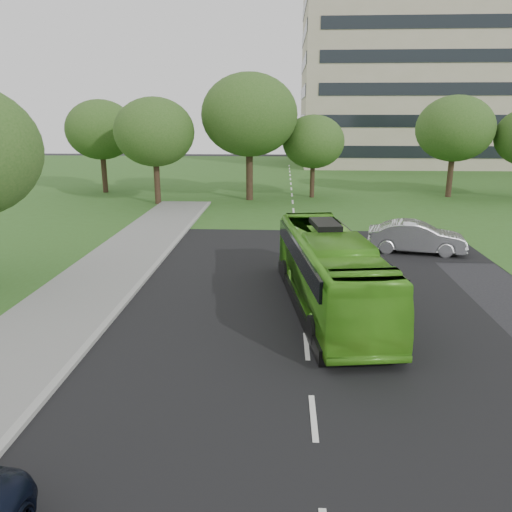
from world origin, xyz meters
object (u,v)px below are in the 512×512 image
Objects in this scene: tree_park_a at (154,132)px; tree_park_b at (249,115)px; office_building at (440,78)px; bus at (330,271)px; tree_park_f at (101,130)px; sedan at (416,237)px; tree_park_c at (313,142)px; tree_park_d at (455,129)px.

tree_park_b is at bearing 17.77° from tree_park_a.
office_building is 64.90m from bus.
tree_park_f is 1.69× the size of sedan.
tree_park_b is 6.28m from tree_park_c.
sedan is at bearing -58.84° from tree_park_b.
tree_park_b is at bearing -14.35° from tree_park_f.
tree_park_f is (-32.46, 1.03, -0.17)m from tree_park_d.
tree_park_d is 31.45m from bus.
bus is 2.08× the size of sedan.
bus is (4.81, -25.48, -5.77)m from tree_park_b.
office_building reaches higher than tree_park_b.
tree_park_a is 26.55m from bus.
tree_park_f is (-40.08, -31.29, -6.58)m from office_building.
tree_park_b is 26.56m from bus.
tree_park_a is at bearing -42.41° from tree_park_f.
tree_park_b is at bearing -126.40° from office_building.
tree_park_c is at bearing -121.23° from office_building.
tree_park_a reaches higher than sedan.
tree_park_d is at bearing -1.81° from tree_park_f.
office_building is at bearing 37.98° from tree_park_f.
tree_park_a is 0.81× the size of tree_park_b.
tree_park_c is (-20.17, -33.26, -7.53)m from office_building.
tree_park_b is 14.83m from tree_park_f.
tree_park_f is (-14.31, 3.66, -1.34)m from tree_park_b.
tree_park_c is 0.84× the size of tree_park_f.
tree_park_f reaches higher than bus.
office_building is at bearing -5.82° from sedan.
tree_park_b is at bearing 41.94° from sedan.
office_building is 4.59× the size of tree_park_a.
tree_park_a is 13.89m from tree_park_c.
office_building reaches higher than tree_park_c.
tree_park_c is 19.71m from sedan.
tree_park_d is (25.78, 5.08, 0.17)m from tree_park_a.
tree_park_b is at bearing -163.23° from tree_park_c.
tree_park_a reaches higher than tree_park_c.
office_building reaches higher than tree_park_f.
sedan is (17.91, -14.57, -5.07)m from tree_park_a.
tree_park_a reaches higher than bus.
bus is (-0.79, -27.16, -3.47)m from tree_park_c.
tree_park_d reaches higher than tree_park_c.
tree_park_d reaches higher than tree_park_a.
tree_park_b reaches higher than tree_park_a.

